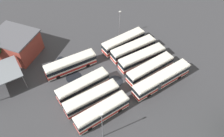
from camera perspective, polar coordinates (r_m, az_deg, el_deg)
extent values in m
plane|color=#333335|center=(51.36, 0.61, -2.03)|extent=(94.93, 94.93, 0.00)
cube|color=silver|center=(43.83, -2.66, -11.21)|extent=(11.79, 5.06, 2.93)
cube|color=beige|center=(42.52, -2.73, -10.16)|extent=(11.30, 4.76, 0.14)
cube|color=black|center=(43.43, -2.68, -10.90)|extent=(11.86, 5.11, 0.94)
cube|color=red|center=(44.54, -2.62, -11.75)|extent=(11.86, 5.11, 0.59)
cube|color=black|center=(45.14, 3.55, -7.29)|extent=(0.53, 2.08, 1.08)
cylinder|color=black|center=(46.44, 0.36, -8.85)|extent=(1.04, 0.51, 1.00)
cylinder|color=black|center=(45.43, 2.08, -10.92)|extent=(1.04, 0.51, 1.00)
cylinder|color=black|center=(44.73, -7.40, -13.09)|extent=(1.04, 0.51, 1.00)
cylinder|color=black|center=(43.68, -5.83, -15.39)|extent=(1.04, 0.51, 1.00)
cube|color=silver|center=(45.64, -5.33, -7.82)|extent=(12.14, 4.76, 2.93)
cube|color=beige|center=(44.38, -5.46, -6.71)|extent=(11.63, 4.47, 0.14)
cube|color=black|center=(45.25, -5.37, -7.49)|extent=(12.20, 4.81, 0.94)
cube|color=red|center=(46.32, -5.26, -8.39)|extent=(12.20, 4.81, 0.59)
cube|color=black|center=(46.85, 1.02, -4.24)|extent=(0.46, 2.09, 1.08)
cylinder|color=black|center=(48.22, -2.05, -5.77)|extent=(1.04, 0.48, 1.00)
cylinder|color=black|center=(47.03, -0.56, -7.75)|extent=(1.04, 0.48, 1.00)
cylinder|color=black|center=(46.66, -9.94, -9.58)|extent=(1.04, 0.48, 1.00)
cylinder|color=black|center=(45.44, -8.63, -11.76)|extent=(1.04, 0.48, 1.00)
cube|color=silver|center=(47.76, -7.61, -4.54)|extent=(12.07, 5.19, 2.93)
cube|color=beige|center=(46.56, -7.79, -3.39)|extent=(11.57, 4.88, 0.14)
cube|color=black|center=(47.40, -7.66, -4.20)|extent=(12.14, 5.24, 0.94)
cube|color=red|center=(48.41, -7.51, -5.13)|extent=(12.14, 5.24, 0.59)
cube|color=black|center=(49.04, -1.68, -1.06)|extent=(0.54, 2.07, 1.08)
cylinder|color=black|center=(50.39, -4.52, -2.68)|extent=(1.04, 0.52, 1.00)
cylinder|color=black|center=(49.09, -3.07, -4.45)|extent=(1.04, 0.52, 1.00)
cylinder|color=black|center=(48.75, -11.90, -6.41)|extent=(1.04, 0.52, 1.00)
cylinder|color=black|center=(47.41, -10.62, -8.37)|extent=(1.04, 0.52, 1.00)
cube|color=silver|center=(52.39, -10.74, 1.07)|extent=(12.46, 4.17, 2.93)
cube|color=beige|center=(51.29, -10.98, 2.24)|extent=(11.95, 3.90, 0.14)
cube|color=black|center=(52.05, -10.81, 1.42)|extent=(12.53, 4.21, 0.94)
cube|color=red|center=(52.98, -10.61, 0.47)|extent=(12.53, 4.21, 0.59)
cube|color=black|center=(53.32, -4.74, 3.84)|extent=(0.34, 2.10, 1.08)
cylinder|color=black|center=(54.82, -7.36, 2.38)|extent=(1.03, 0.43, 1.00)
cylinder|color=black|center=(53.27, -6.32, 0.79)|extent=(1.03, 0.43, 1.00)
cylinder|color=black|center=(53.64, -14.74, -0.49)|extent=(1.03, 0.43, 1.00)
cylinder|color=black|center=(52.05, -13.91, -2.21)|extent=(1.03, 0.43, 1.00)
cube|color=silver|center=(49.74, 12.85, -2.75)|extent=(14.88, 5.55, 2.93)
cube|color=beige|center=(48.59, 13.15, -1.61)|extent=(14.26, 5.22, 0.14)
cube|color=black|center=(49.39, 12.94, -2.41)|extent=(14.96, 5.60, 0.94)
cube|color=red|center=(50.37, 12.70, -3.34)|extent=(14.96, 5.60, 0.59)
cube|color=black|center=(53.55, 18.73, 1.07)|extent=(0.49, 2.08, 1.08)
cube|color=#47474C|center=(48.92, 11.46, -3.57)|extent=(1.42, 2.76, 2.81)
cylinder|color=black|center=(53.63, 15.35, -0.68)|extent=(1.04, 0.50, 1.00)
cylinder|color=black|center=(52.76, 17.10, -2.29)|extent=(1.04, 0.50, 1.00)
cylinder|color=black|center=(49.02, 7.77, -5.10)|extent=(1.04, 0.50, 1.00)
cylinder|color=black|center=(48.07, 9.53, -6.97)|extent=(1.04, 0.50, 1.00)
cube|color=silver|center=(51.27, 9.93, -0.11)|extent=(12.36, 5.23, 2.93)
cube|color=beige|center=(50.15, 10.16, 1.06)|extent=(11.84, 4.92, 0.14)
cube|color=black|center=(50.92, 10.00, 0.24)|extent=(12.43, 5.28, 0.94)
cube|color=red|center=(51.87, 9.82, -0.71)|extent=(12.43, 5.28, 0.59)
cube|color=black|center=(54.23, 14.81, 2.99)|extent=(0.53, 2.07, 1.08)
cylinder|color=black|center=(54.70, 11.89, 1.43)|extent=(1.04, 0.52, 1.00)
cylinder|color=black|center=(53.70, 13.58, -0.10)|extent=(1.04, 0.52, 1.00)
cylinder|color=black|center=(50.97, 5.72, -2.01)|extent=(1.04, 0.52, 1.00)
cylinder|color=black|center=(49.89, 7.41, -3.73)|extent=(1.04, 0.52, 1.00)
cube|color=silver|center=(53.40, 7.80, 2.71)|extent=(12.26, 4.39, 2.93)
cube|color=beige|center=(52.32, 7.97, 3.89)|extent=(11.75, 4.12, 0.14)
cube|color=black|center=(53.07, 7.85, 3.06)|extent=(12.32, 4.44, 0.94)
cube|color=red|center=(53.98, 7.71, 2.10)|extent=(12.32, 4.44, 0.59)
cube|color=black|center=(56.08, 12.86, 5.28)|extent=(0.38, 2.10, 1.08)
cylinder|color=black|center=(56.71, 10.03, 3.88)|extent=(1.03, 0.45, 1.00)
cylinder|color=black|center=(55.51, 11.49, 2.39)|extent=(1.03, 0.45, 1.00)
cylinder|color=black|center=(53.34, 3.68, 1.12)|extent=(1.03, 0.45, 1.00)
cylinder|color=black|center=(52.06, 5.09, -0.53)|extent=(1.03, 0.45, 1.00)
cube|color=silver|center=(55.44, 5.54, 5.06)|extent=(12.19, 4.60, 2.93)
cube|color=beige|center=(54.41, 5.66, 6.24)|extent=(11.68, 4.31, 0.14)
cube|color=black|center=(55.12, 5.58, 5.42)|extent=(12.25, 4.64, 0.94)
cube|color=red|center=(56.00, 5.48, 4.45)|extent=(12.25, 4.64, 0.59)
cube|color=black|center=(58.07, 10.45, 7.51)|extent=(0.42, 2.09, 1.08)
cylinder|color=black|center=(58.73, 7.75, 6.09)|extent=(1.04, 0.47, 1.00)
cylinder|color=black|center=(57.44, 9.16, 4.72)|extent=(1.04, 0.47, 1.00)
cylinder|color=black|center=(55.42, 1.62, 3.48)|extent=(1.04, 0.47, 1.00)
cylinder|color=black|center=(54.05, 2.97, 1.97)|extent=(1.04, 0.47, 1.00)
cube|color=silver|center=(57.38, 3.02, 7.02)|extent=(12.23, 5.26, 2.93)
cube|color=beige|center=(56.38, 3.08, 8.20)|extent=(11.72, 4.95, 0.14)
cube|color=black|center=(57.07, 3.03, 7.38)|extent=(12.30, 5.31, 0.94)
cube|color=red|center=(57.92, 2.98, 6.41)|extent=(12.30, 5.31, 0.59)
cube|color=black|center=(60.08, 7.68, 9.52)|extent=(0.55, 2.07, 1.08)
cylinder|color=black|center=(60.70, 5.12, 8.02)|extent=(1.04, 0.52, 1.00)
cylinder|color=black|center=(59.37, 6.54, 6.79)|extent=(1.04, 0.52, 1.00)
cylinder|color=black|center=(57.31, -0.73, 5.33)|extent=(1.04, 0.52, 1.00)
cylinder|color=black|center=(55.89, 0.64, 3.97)|extent=(1.04, 0.52, 1.00)
cube|color=maroon|center=(59.85, -23.78, 5.67)|extent=(12.89, 12.79, 5.59)
cube|color=#4C4C51|center=(58.08, -24.67, 7.82)|extent=(13.67, 13.56, 0.36)
cube|color=black|center=(64.05, -26.71, 5.48)|extent=(1.26, 1.37, 2.20)
cylinder|color=#59595B|center=(56.07, -23.74, 1.28)|extent=(0.20, 0.20, 4.11)
cylinder|color=#59595B|center=(51.34, -21.84, -3.26)|extent=(0.20, 0.20, 4.11)
cylinder|color=slate|center=(59.79, 1.98, 11.49)|extent=(0.16, 0.16, 7.54)
cube|color=silver|center=(57.52, 2.09, 14.64)|extent=(0.56, 0.28, 0.20)
cylinder|color=slate|center=(39.86, -2.55, -14.93)|extent=(0.16, 0.16, 7.85)
cube|color=silver|center=(36.25, -2.77, -11.99)|extent=(0.56, 0.28, 0.20)
cylinder|color=black|center=(57.23, -5.61, 4.31)|extent=(1.71, 1.71, 0.01)
cylinder|color=black|center=(51.94, -9.94, -2.26)|extent=(3.75, 3.75, 0.01)
cylinder|color=black|center=(56.75, -13.34, 2.50)|extent=(1.67, 1.67, 0.01)
cylinder|color=black|center=(50.39, 0.92, -3.37)|extent=(3.47, 3.47, 0.01)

